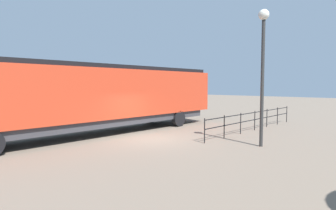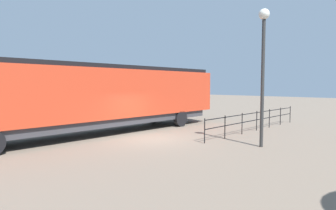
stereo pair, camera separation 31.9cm
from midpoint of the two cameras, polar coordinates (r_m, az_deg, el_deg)
ground_plane at (r=15.63m, az=-3.85°, el=-6.70°), size 120.00×120.00×0.00m
locomotive at (r=17.58m, az=-13.25°, el=1.87°), size 3.12×18.28×4.04m
lamp_post at (r=14.23m, az=17.52°, el=9.62°), size 0.49×0.49×6.34m
platform_fence at (r=19.23m, az=16.21°, el=-2.41°), size 0.05×11.10×1.25m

